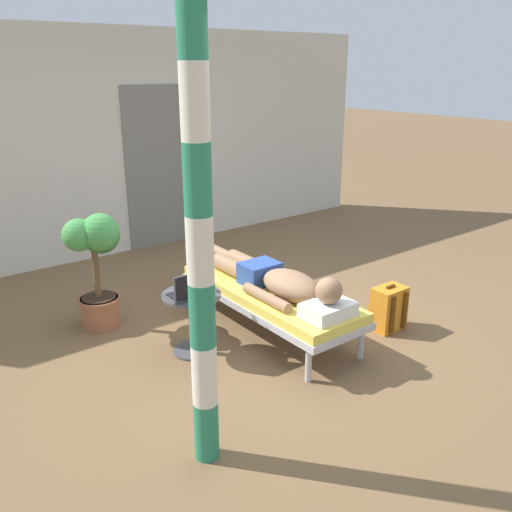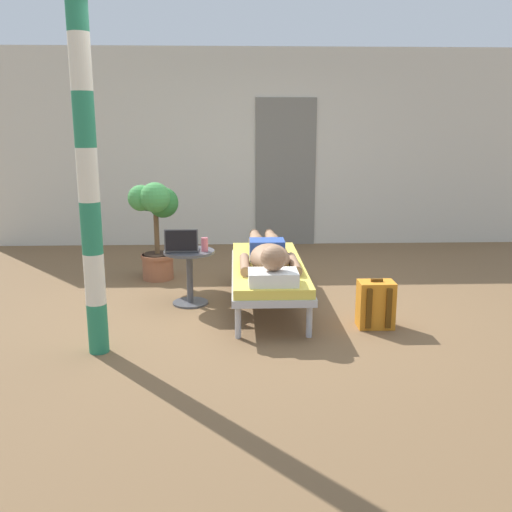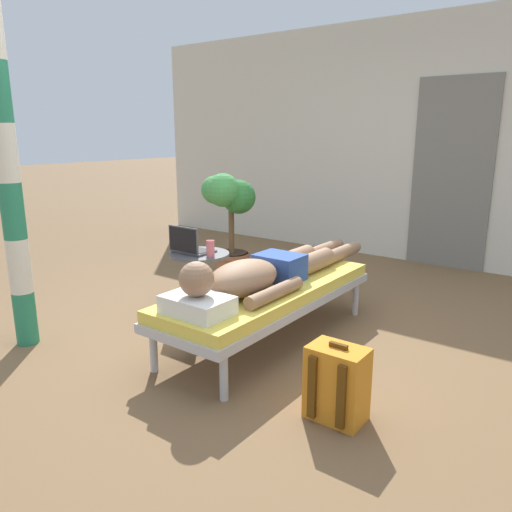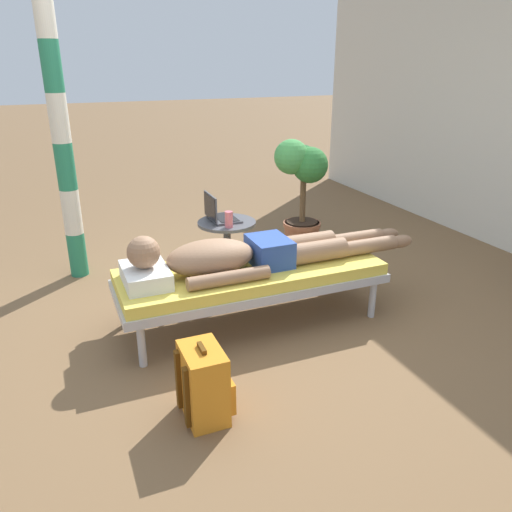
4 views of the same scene
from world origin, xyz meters
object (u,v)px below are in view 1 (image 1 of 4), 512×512
object	(u,v)px
side_table	(192,313)
drink_glass	(209,283)
lounge_chair	(269,295)
porch_post	(200,250)
person_reclining	(273,279)
laptop	(188,291)
backpack	(388,309)
potted_plant	(95,253)

from	to	relation	value
side_table	drink_glass	size ratio (longest dim) A/B	4.04
lounge_chair	porch_post	world-z (taller)	porch_post
lounge_chair	drink_glass	size ratio (longest dim) A/B	14.46
person_reclining	side_table	xyz separation A→B (m)	(-0.74, 0.14, -0.16)
person_reclining	porch_post	bearing A→B (deg)	-142.59
laptop	drink_glass	xyz separation A→B (m)	(0.21, 0.02, 0.01)
lounge_chair	side_table	xyz separation A→B (m)	(-0.74, 0.08, 0.01)
side_table	backpack	xyz separation A→B (m)	(1.62, -0.70, -0.16)
laptop	potted_plant	world-z (taller)	potted_plant
drink_glass	porch_post	world-z (taller)	porch_post
potted_plant	side_table	bearing A→B (deg)	-64.46
potted_plant	porch_post	world-z (taller)	porch_post
drink_glass	laptop	bearing A→B (deg)	-175.16
lounge_chair	side_table	distance (m)	0.74
drink_glass	porch_post	distance (m)	1.55
lounge_chair	porch_post	bearing A→B (deg)	-141.25
side_table	backpack	distance (m)	1.77
laptop	potted_plant	size ratio (longest dim) A/B	0.28
person_reclining	laptop	xyz separation A→B (m)	(-0.80, 0.08, 0.07)
side_table	laptop	world-z (taller)	laptop
backpack	porch_post	xyz separation A→B (m)	(-2.22, -0.46, 1.14)
person_reclining	drink_glass	world-z (taller)	person_reclining
side_table	potted_plant	bearing A→B (deg)	115.54
person_reclining	laptop	world-z (taller)	laptop
laptop	lounge_chair	bearing A→B (deg)	-2.36
drink_glass	side_table	bearing A→B (deg)	167.41
porch_post	potted_plant	bearing A→B (deg)	85.14
lounge_chair	laptop	bearing A→B (deg)	177.64
drink_glass	backpack	xyz separation A→B (m)	(1.47, -0.67, -0.39)
person_reclining	side_table	size ratio (longest dim) A/B	4.15
laptop	drink_glass	world-z (taller)	laptop
laptop	potted_plant	xyz separation A→B (m)	(-0.37, 0.95, 0.13)
drink_glass	potted_plant	distance (m)	1.11
drink_glass	backpack	distance (m)	1.66
laptop	porch_post	distance (m)	1.45
lounge_chair	porch_post	size ratio (longest dim) A/B	0.70
lounge_chair	backpack	xyz separation A→B (m)	(0.88, -0.62, -0.15)
side_table	drink_glass	bearing A→B (deg)	-12.59
laptop	drink_glass	bearing A→B (deg)	4.84
person_reclining	laptop	distance (m)	0.81
laptop	side_table	bearing A→B (deg)	40.52
person_reclining	drink_glass	size ratio (longest dim) A/B	16.76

